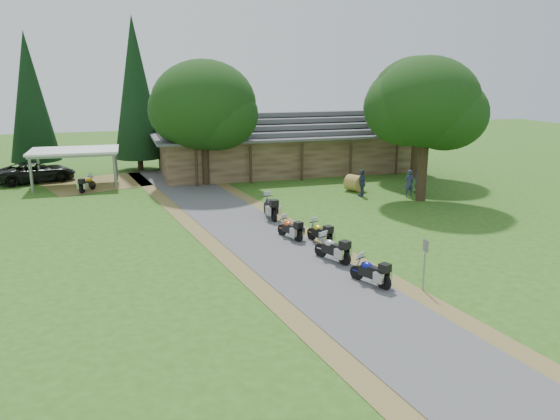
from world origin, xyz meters
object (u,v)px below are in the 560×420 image
object	(u,v)px
carport	(76,168)
motorcycle_row_d	(290,228)
lodge	(284,141)
motorcycle_row_e	(270,206)
motorcycle_row_b	(332,248)
motorcycle_row_a	(370,270)
motorcycle_row_c	(320,232)
car_dark_suv	(36,167)
motorcycle_carport_a	(87,183)
hay_bale	(355,183)

from	to	relation	value
carport	motorcycle_row_d	world-z (taller)	carport
lodge	carport	size ratio (longest dim) A/B	3.50
carport	motorcycle_row_e	bearing A→B (deg)	-47.64
motorcycle_row_b	lodge	bearing A→B (deg)	-36.70
motorcycle_row_a	motorcycle_row_c	bearing A→B (deg)	-24.38
car_dark_suv	motorcycle_carport_a	bearing A→B (deg)	-158.07
motorcycle_row_e	lodge	bearing A→B (deg)	-19.80
lodge	motorcycle_row_c	xyz separation A→B (m)	(-4.31, -19.58, -1.85)
motorcycle_row_a	motorcycle_carport_a	xyz separation A→B (m)	(-11.22, 21.13, -0.02)
motorcycle_row_b	hay_bale	bearing A→B (deg)	-52.94
motorcycle_row_d	hay_bale	distance (m)	12.02
motorcycle_row_b	motorcycle_carport_a	xyz separation A→B (m)	(-10.83, 18.17, -0.05)
car_dark_suv	motorcycle_row_a	distance (m)	29.82
motorcycle_row_b	motorcycle_row_d	bearing A→B (deg)	-13.12
carport	motorcycle_carport_a	bearing A→B (deg)	-69.51
lodge	motorcycle_row_c	size ratio (longest dim) A/B	12.18
motorcycle_row_d	car_dark_suv	bearing A→B (deg)	15.82
lodge	motorcycle_row_b	size ratio (longest dim) A/B	11.74
carport	motorcycle_row_b	size ratio (longest dim) A/B	3.35
hay_bale	car_dark_suv	bearing A→B (deg)	155.28
motorcycle_row_c	motorcycle_row_b	bearing A→B (deg)	157.42
lodge	car_dark_suv	bearing A→B (deg)	177.79
motorcycle_row_c	motorcycle_row_d	bearing A→B (deg)	28.91
motorcycle_row_d	motorcycle_carport_a	world-z (taller)	motorcycle_carport_a
carport	motorcycle_row_e	distance (m)	16.86
motorcycle_row_c	motorcycle_row_a	bearing A→B (deg)	165.88
motorcycle_row_b	car_dark_suv	bearing A→B (deg)	7.78
carport	hay_bale	xyz separation A→B (m)	(18.57, -7.58, -0.76)
car_dark_suv	motorcycle_row_d	xyz separation A→B (m)	(13.81, -19.13, -0.56)
motorcycle_row_e	hay_bale	bearing A→B (deg)	-55.05
car_dark_suv	motorcycle_row_e	bearing A→B (deg)	-154.02
motorcycle_row_b	motorcycle_carport_a	distance (m)	21.15
motorcycle_row_a	motorcycle_row_d	world-z (taller)	motorcycle_row_a
motorcycle_row_a	motorcycle_row_d	distance (m)	6.76
car_dark_suv	motorcycle_row_a	world-z (taller)	car_dark_suv
carport	hay_bale	world-z (taller)	carport
carport	motorcycle_row_a	world-z (taller)	carport
motorcycle_row_d	motorcycle_row_b	bearing A→B (deg)	171.64
motorcycle_row_b	motorcycle_row_c	world-z (taller)	motorcycle_row_b
lodge	motorcycle_row_e	distance (m)	15.39
car_dark_suv	motorcycle_row_a	xyz separation A→B (m)	(14.95, -25.79, -0.54)
carport	motorcycle_row_e	size ratio (longest dim) A/B	2.94
car_dark_suv	motorcycle_row_c	xyz separation A→B (m)	(14.93, -20.33, -0.53)
carport	motorcycle_row_d	xyz separation A→B (m)	(10.88, -16.82, -0.75)
motorcycle_row_b	motorcycle_row_a	bearing A→B (deg)	162.63
car_dark_suv	motorcycle_row_c	distance (m)	25.23
lodge	motorcycle_row_e	bearing A→B (deg)	-110.30
lodge	motorcycle_row_d	size ratio (longest dim) A/B	12.73
carport	motorcycle_row_a	bearing A→B (deg)	-61.28
hay_bale	motorcycle_row_e	bearing A→B (deg)	-145.55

